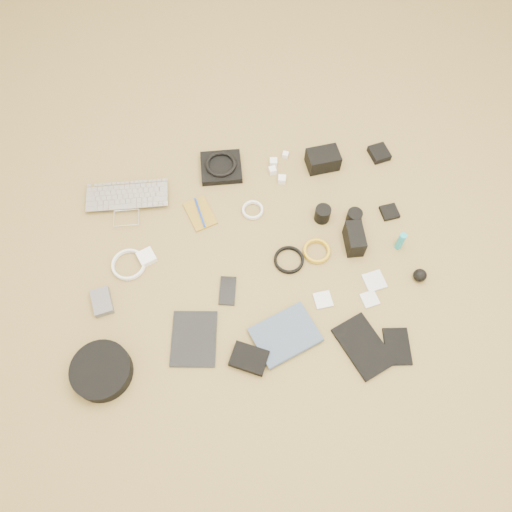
{
  "coord_description": "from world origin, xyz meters",
  "views": [
    {
      "loc": [
        -0.1,
        -0.92,
        1.88
      ],
      "look_at": [
        -0.01,
        0.02,
        0.02
      ],
      "focal_mm": 35.0,
      "sensor_mm": 36.0,
      "label": 1
    }
  ],
  "objects": [
    {
      "name": "drive_case",
      "position": [
        -0.08,
        -0.42,
        0.02
      ],
      "size": [
        0.16,
        0.14,
        0.03
      ],
      "primitive_type": "cube",
      "rotation": [
        0.0,
        0.0,
        -0.41
      ],
      "color": "black",
      "rests_on": "ground"
    },
    {
      "name": "headphones",
      "position": [
        -0.13,
        0.49,
        0.04
      ],
      "size": [
        0.18,
        0.18,
        0.02
      ],
      "primitive_type": "torus",
      "rotation": [
        0.0,
        0.0,
        0.36
      ],
      "color": "black",
      "rests_on": "headphone_pouch"
    },
    {
      "name": "lens_b",
      "position": [
        0.43,
        0.16,
        0.03
      ],
      "size": [
        0.07,
        0.07,
        0.06
      ],
      "primitive_type": "cylinder",
      "rotation": [
        0.0,
        0.0,
        0.14
      ],
      "color": "black",
      "rests_on": "ground"
    },
    {
      "name": "paperback",
      "position": [
        0.11,
        -0.42,
        0.01
      ],
      "size": [
        0.29,
        0.26,
        0.02
      ],
      "primitive_type": "imported",
      "rotation": [
        0.0,
        0.0,
        1.97
      ],
      "color": "#3C4C65",
      "rests_on": "ground"
    },
    {
      "name": "cable_black",
      "position": [
        0.13,
        -0.01,
        0.01
      ],
      "size": [
        0.17,
        0.17,
        0.01
      ],
      "primitive_type": "torus",
      "rotation": [
        0.0,
        0.0,
        -0.44
      ],
      "color": "black",
      "rests_on": "ground"
    },
    {
      "name": "power_brick",
      "position": [
        -0.47,
        0.06,
        0.01
      ],
      "size": [
        0.09,
        0.09,
        0.03
      ],
      "primitive_type": "cube",
      "rotation": [
        0.0,
        0.0,
        0.44
      ],
      "color": "white",
      "rests_on": "ground"
    },
    {
      "name": "charger_a",
      "position": [
        0.11,
        0.45,
        0.01
      ],
      "size": [
        0.04,
        0.04,
        0.03
      ],
      "primitive_type": "cube",
      "rotation": [
        0.0,
        0.0,
        0.17
      ],
      "color": "white",
      "rests_on": "ground"
    },
    {
      "name": "tablet",
      "position": [
        -0.28,
        -0.31,
        0.01
      ],
      "size": [
        0.2,
        0.24,
        0.01
      ],
      "primitive_type": "cube",
      "rotation": [
        0.0,
        0.0,
        -0.1
      ],
      "color": "black",
      "rests_on": "ground"
    },
    {
      "name": "cable_white_b",
      "position": [
        -0.54,
        0.03,
        0.01
      ],
      "size": [
        0.15,
        0.15,
        0.01
      ],
      "primitive_type": "torus",
      "rotation": [
        0.0,
        0.0,
        -0.09
      ],
      "color": "white",
      "rests_on": "ground"
    },
    {
      "name": "filter_case_left",
      "position": [
        0.24,
        -0.2,
        0.0
      ],
      "size": [
        0.08,
        0.08,
        0.01
      ],
      "primitive_type": "cube",
      "rotation": [
        0.0,
        0.0,
        0.13
      ],
      "color": "silver",
      "rests_on": "ground"
    },
    {
      "name": "phone",
      "position": [
        -0.14,
        -0.12,
        0.0
      ],
      "size": [
        0.08,
        0.13,
        0.01
      ],
      "primitive_type": "cube",
      "rotation": [
        0.0,
        0.0,
        -0.14
      ],
      "color": "black",
      "rests_on": "ground"
    },
    {
      "name": "filter_case_right",
      "position": [
        0.46,
        -0.14,
        0.01
      ],
      "size": [
        0.1,
        0.1,
        0.01
      ],
      "primitive_type": "cube",
      "rotation": [
        0.0,
        0.0,
        0.23
      ],
      "color": "silver",
      "rests_on": "ground"
    },
    {
      "name": "lens_pouch",
      "position": [
        0.61,
        0.5,
        0.02
      ],
      "size": [
        0.1,
        0.11,
        0.03
      ],
      "primitive_type": "cube",
      "rotation": [
        0.0,
        0.0,
        0.25
      ],
      "color": "black",
      "rests_on": "ground"
    },
    {
      "name": "lens_a",
      "position": [
        0.3,
        0.18,
        0.04
      ],
      "size": [
        0.09,
        0.09,
        0.07
      ],
      "primitive_type": "cylinder",
      "rotation": [
        0.0,
        0.0,
        0.43
      ],
      "color": "black",
      "rests_on": "ground"
    },
    {
      "name": "notebook_olive",
      "position": [
        -0.24,
        0.26,
        0.0
      ],
      "size": [
        0.15,
        0.18,
        0.01
      ],
      "primitive_type": "cube",
      "rotation": [
        0.0,
        0.0,
        0.36
      ],
      "color": "olive",
      "rests_on": "ground"
    },
    {
      "name": "headphone_case",
      "position": [
        -0.63,
        -0.41,
        0.03
      ],
      "size": [
        0.26,
        0.26,
        0.06
      ],
      "primitive_type": "cylinder",
      "rotation": [
        0.0,
        0.0,
        -0.14
      ],
      "color": "black",
      "rests_on": "ground"
    },
    {
      "name": "cable_yellow",
      "position": [
        0.25,
        0.02,
        0.01
      ],
      "size": [
        0.12,
        0.12,
        0.01
      ],
      "primitive_type": "torus",
      "rotation": [
        0.0,
        0.0,
        0.03
      ],
      "color": "gold",
      "rests_on": "ground"
    },
    {
      "name": "headphone_pouch",
      "position": [
        -0.13,
        0.49,
        0.02
      ],
      "size": [
        0.19,
        0.17,
        0.03
      ],
      "primitive_type": "cube",
      "rotation": [
        0.0,
        0.0,
        0.0
      ],
      "color": "black",
      "rests_on": "ground"
    },
    {
      "name": "dslr_camera",
      "position": [
        0.34,
        0.47,
        0.04
      ],
      "size": [
        0.16,
        0.12,
        0.08
      ],
      "primitive_type": "cube",
      "rotation": [
        0.0,
        0.0,
        0.14
      ],
      "color": "black",
      "rests_on": "ground"
    },
    {
      "name": "charger_b",
      "position": [
        0.12,
        0.5,
        0.02
      ],
      "size": [
        0.04,
        0.04,
        0.03
      ],
      "primitive_type": "cube",
      "rotation": [
        0.0,
        0.0,
        -0.12
      ],
      "color": "white",
      "rests_on": "ground"
    },
    {
      "name": "flash",
      "position": [
        0.41,
        0.04,
        0.05
      ],
      "size": [
        0.07,
        0.13,
        0.1
      ],
      "primitive_type": "cube",
      "rotation": [
        0.0,
        0.0,
        0.01
      ],
      "color": "black",
      "rests_on": "ground"
    },
    {
      "name": "card_reader",
      "position": [
        0.6,
        0.18,
        0.01
      ],
      "size": [
        0.08,
        0.08,
        0.02
      ],
      "primitive_type": "cube",
      "rotation": [
        0.0,
        0.0,
        0.16
      ],
      "color": "black",
      "rests_on": "ground"
    },
    {
      "name": "charger_c",
      "position": [
        0.18,
        0.54,
        0.01
      ],
      "size": [
        0.03,
        0.03,
        0.02
      ],
      "primitive_type": "cube",
      "rotation": [
        0.0,
        0.0,
        -0.34
      ],
      "color": "white",
      "rests_on": "ground"
    },
    {
      "name": "notebook_black_a",
      "position": [
        0.37,
        -0.41,
        0.01
      ],
      "size": [
        0.23,
        0.27,
        0.02
      ],
      "primitive_type": "cube",
      "rotation": [
        0.0,
        0.0,
        0.43
      ],
      "color": "black",
      "rests_on": "ground"
    },
    {
      "name": "charger_d",
      "position": [
        0.14,
        0.4,
        0.02
      ],
      "size": [
        0.04,
        0.04,
        0.03
      ],
      "primitive_type": "cube",
      "rotation": [
        0.0,
        0.0,
        -0.18
      ],
      "color": "white",
      "rests_on": "ground"
    },
    {
      "name": "notebook_black_b",
      "position": [
        0.5,
        -0.42,
        0.01
      ],
      "size": [
        0.11,
        0.15,
        0.01
      ],
      "primitive_type": "cube",
      "rotation": [
        0.0,
        0.0,
        -0.07
      ],
      "color": "black",
      "rests_on": "ground"
    },
    {
      "name": "lens_cleaner",
      "position": [
        0.6,
        0.01,
        0.05
      ],
      "size": [
        0.04,
        0.04,
        0.1
      ],
      "primitive_type": "cylinder",
      "rotation": [
        0.0,
        0.0,
        -0.29
      ],
      "color": "#1B9FB3",
      "rests_on": "ground"
    },
    {
      "name": "battery_charger",
      "position": [
        -0.65,
        -0.13,
        0.02
      ],
      "size": [
        0.1,
        0.13,
        0.03
      ],
      "primitive_type": "cube",
      "rotation": [
        0.0,
        0.0,
        0.24
      ],
      "color": "#59595E",
      "rests_on": "ground"
    },
    {
      "name": "laptop",
      "position": [
        -0.55,
        0.32,
        0.01
      ],
      "size": [
        0.36,
        0.25,
        0.03
      ],
      "primitive_type": "imported",
      "rotation": [
        0.0,
        0.0,
        -0.0
      ],
      "color": "#B8B7BC",
      "rests_on": "ground"
    },
    {
      "name": "pen_blue",
      "position": [
        -0.24,
        0.26,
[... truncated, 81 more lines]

